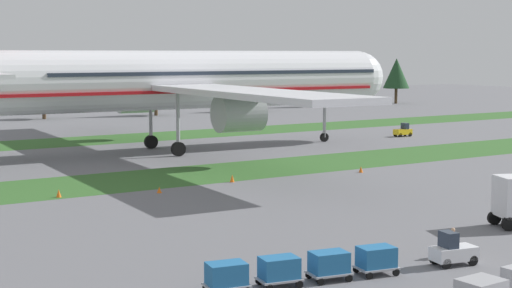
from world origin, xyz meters
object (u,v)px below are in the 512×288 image
at_px(baggage_tug, 453,251).
at_px(taxiway_marker_0, 59,193).
at_px(cargo_dolly_second, 329,263).
at_px(pushback_tractor, 403,131).
at_px(ground_crew_marshaller, 453,241).
at_px(taxiway_marker_1, 361,169).
at_px(cargo_dolly_lead, 376,258).
at_px(cargo_dolly_third, 279,269).
at_px(airliner, 183,80).
at_px(taxiway_marker_2, 232,178).
at_px(cargo_dolly_fourth, 226,275).
at_px(taxiway_marker_3, 159,190).

relative_size(baggage_tug, taxiway_marker_0, 4.10).
bearing_deg(taxiway_marker_0, cargo_dolly_second, -82.09).
distance_m(pushback_tractor, ground_crew_marshaller, 68.65).
bearing_deg(taxiway_marker_1, taxiway_marker_0, 174.68).
bearing_deg(taxiway_marker_1, cargo_dolly_lead, -128.59).
xyz_separation_m(cargo_dolly_lead, ground_crew_marshaller, (6.39, 0.51, 0.03)).
bearing_deg(cargo_dolly_second, taxiway_marker_1, 147.60).
relative_size(cargo_dolly_second, cargo_dolly_third, 1.00).
relative_size(pushback_tractor, taxiway_marker_0, 3.92).
relative_size(airliner, ground_crew_marshaller, 43.00).
xyz_separation_m(cargo_dolly_second, taxiway_marker_2, (11.93, 30.37, -0.57)).
height_order(cargo_dolly_second, taxiway_marker_1, cargo_dolly_second).
bearing_deg(taxiway_marker_0, cargo_dolly_fourth, -92.53).
distance_m(ground_crew_marshaller, taxiway_marker_3, 29.34).
height_order(pushback_tractor, ground_crew_marshaller, pushback_tractor).
xyz_separation_m(taxiway_marker_1, taxiway_marker_3, (-22.40, 0.21, -0.05)).
relative_size(airliner, taxiway_marker_2, 107.87).
xyz_separation_m(baggage_tug, taxiway_marker_0, (-12.17, 32.80, -0.48)).
distance_m(cargo_dolly_third, pushback_tractor, 76.71).
bearing_deg(taxiway_marker_2, taxiway_marker_3, -169.23).
bearing_deg(cargo_dolly_second, ground_crew_marshaller, 99.98).
bearing_deg(taxiway_marker_0, taxiway_marker_2, -3.69).
xyz_separation_m(baggage_tug, cargo_dolly_second, (-7.81, 1.37, 0.10)).
xyz_separation_m(cargo_dolly_second, taxiway_marker_1, (26.07, 28.59, -0.61)).
distance_m(cargo_dolly_third, cargo_dolly_fourth, 2.90).
distance_m(baggage_tug, taxiway_marker_1, 35.09).
bearing_deg(taxiway_marker_2, cargo_dolly_third, -116.34).
bearing_deg(taxiway_marker_2, ground_crew_marshaller, -95.06).
xyz_separation_m(cargo_dolly_lead, taxiway_marker_0, (-7.22, 31.93, -0.58)).
bearing_deg(baggage_tug, ground_crew_marshaller, 143.63).
height_order(cargo_dolly_third, taxiway_marker_2, cargo_dolly_third).
bearing_deg(cargo_dolly_lead, baggage_tug, 90.00).
relative_size(cargo_dolly_lead, taxiway_marker_3, 4.58).
bearing_deg(ground_crew_marshaller, cargo_dolly_third, -73.00).
distance_m(cargo_dolly_third, taxiway_marker_2, 33.34).
bearing_deg(taxiway_marker_3, taxiway_marker_1, -0.54).
relative_size(pushback_tractor, taxiway_marker_1, 4.26).
relative_size(cargo_dolly_second, ground_crew_marshaller, 1.39).
bearing_deg(airliner, baggage_tug, -8.36).
relative_size(taxiway_marker_0, taxiway_marker_2, 0.98).
bearing_deg(taxiway_marker_1, airliner, 105.80).
bearing_deg(pushback_tractor, cargo_dolly_second, 137.11).
xyz_separation_m(cargo_dolly_fourth, taxiway_marker_2, (17.65, 29.37, -0.57)).
relative_size(pushback_tractor, taxiway_marker_2, 3.84).
bearing_deg(cargo_dolly_fourth, taxiway_marker_2, 158.96).
distance_m(cargo_dolly_third, taxiway_marker_1, 40.32).
bearing_deg(taxiway_marker_3, cargo_dolly_second, -97.26).
distance_m(pushback_tractor, taxiway_marker_3, 55.32).
height_order(cargo_dolly_fourth, taxiway_marker_1, cargo_dolly_fourth).
height_order(cargo_dolly_second, cargo_dolly_third, same).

